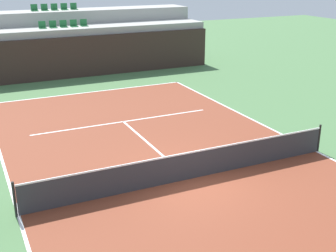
{
  "coord_description": "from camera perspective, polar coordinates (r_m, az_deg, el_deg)",
  "views": [
    {
      "loc": [
        -6.34,
        -11.76,
        6.64
      ],
      "look_at": [
        0.15,
        2.0,
        1.2
      ],
      "focal_mm": 47.84,
      "sensor_mm": 36.0,
      "label": 1
    }
  ],
  "objects": [
    {
      "name": "sideline_right",
      "position": [
        17.92,
        18.38,
        -3.09
      ],
      "size": [
        0.1,
        24.0,
        0.0
      ],
      "primitive_type": "cube",
      "color": "white",
      "rests_on": "court_surface"
    },
    {
      "name": "seating_row_lower",
      "position": [
        29.9,
        -13.16,
        12.4
      ],
      "size": [
        3.09,
        0.44,
        0.44
      ],
      "color": "#1E6633",
      "rests_on": "stands_tier_lower"
    },
    {
      "name": "centre_service_line",
      "position": [
        17.54,
        -2.13,
        -2.53
      ],
      "size": [
        0.1,
        6.4,
        0.0
      ],
      "primitive_type": "cube",
      "color": "white",
      "rests_on": "court_surface"
    },
    {
      "name": "service_line_far",
      "position": [
        20.34,
        -5.69,
        0.56
      ],
      "size": [
        8.26,
        0.1,
        0.0
      ],
      "primitive_type": "cube",
      "color": "white",
      "rests_on": "court_surface"
    },
    {
      "name": "stands_tier_upper",
      "position": [
        32.3,
        -13.92,
        10.71
      ],
      "size": [
        18.98,
        2.4,
        3.84
      ],
      "primitive_type": "cube",
      "color": "#9E9E99",
      "rests_on": "ground_plane"
    },
    {
      "name": "stands_tier_lower",
      "position": [
        30.05,
        -12.88,
        9.32
      ],
      "size": [
        18.98,
        2.4,
        2.99
      ],
      "primitive_type": "cube",
      "color": "#9E9E99",
      "rests_on": "ground_plane"
    },
    {
      "name": "tennis_net",
      "position": [
        14.69,
        2.79,
        -5.01
      ],
      "size": [
        11.08,
        0.08,
        1.07
      ],
      "color": "black",
      "rests_on": "court_surface"
    },
    {
      "name": "back_wall",
      "position": [
        28.79,
        -12.23,
        8.5
      ],
      "size": [
        18.98,
        0.3,
        2.55
      ],
      "primitive_type": "cube",
      "color": "#33231E",
      "rests_on": "ground_plane"
    },
    {
      "name": "ground_plane",
      "position": [
        14.91,
        2.76,
        -6.78
      ],
      "size": [
        80.0,
        80.0,
        0.0
      ],
      "primitive_type": "plane",
      "color": "#477042"
    },
    {
      "name": "court_surface",
      "position": [
        14.91,
        2.76,
        -6.76
      ],
      "size": [
        11.0,
        24.0,
        0.01
      ],
      "primitive_type": "cube",
      "color": "brown",
      "rests_on": "ground_plane"
    },
    {
      "name": "baseline_far",
      "position": [
        25.42,
        -9.96,
        4.26
      ],
      "size": [
        11.0,
        0.1,
        0.0
      ],
      "primitive_type": "cube",
      "color": "white",
      "rests_on": "court_surface"
    },
    {
      "name": "seating_row_upper",
      "position": [
        32.16,
        -14.26,
        14.33
      ],
      "size": [
        3.09,
        0.44,
        0.44
      ],
      "color": "#1E6633",
      "rests_on": "stands_tier_upper"
    },
    {
      "name": "sideline_left",
      "position": [
        13.52,
        -18.5,
        -10.79
      ],
      "size": [
        0.1,
        24.0,
        0.0
      ],
      "primitive_type": "cube",
      "color": "white",
      "rests_on": "court_surface"
    }
  ]
}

